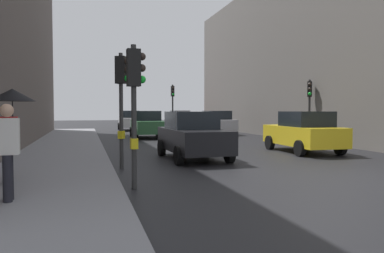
% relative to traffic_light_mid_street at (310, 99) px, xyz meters
% --- Properties ---
extents(ground_plane, '(120.00, 120.00, 0.00)m').
position_rel_traffic_light_mid_street_xyz_m(ground_plane, '(-5.38, -9.32, -2.40)').
color(ground_plane, black).
extents(sidewalk_kerb, '(3.35, 40.00, 0.16)m').
position_rel_traffic_light_mid_street_xyz_m(sidewalk_kerb, '(-12.75, -3.32, -2.32)').
color(sidewalk_kerb, gray).
rests_on(sidewalk_kerb, ground).
extents(building_facade_right, '(12.00, 33.76, 11.10)m').
position_rel_traffic_light_mid_street_xyz_m(building_facade_right, '(6.31, 3.14, 3.15)').
color(building_facade_right, slate).
rests_on(building_facade_right, ground).
extents(traffic_light_mid_street, '(0.36, 0.44, 3.48)m').
position_rel_traffic_light_mid_street_xyz_m(traffic_light_mid_street, '(0.00, 0.00, 0.00)').
color(traffic_light_mid_street, '#2D2D2D').
rests_on(traffic_light_mid_street, ground).
extents(traffic_light_far_median, '(0.24, 0.43, 3.85)m').
position_rel_traffic_light_mid_street_xyz_m(traffic_light_far_median, '(-5.11, 11.31, 0.25)').
color(traffic_light_far_median, '#2D2D2D').
rests_on(traffic_light_far_median, ground).
extents(traffic_light_near_right, '(0.45, 0.36, 3.57)m').
position_rel_traffic_light_mid_street_xyz_m(traffic_light_near_right, '(-10.75, -6.37, 0.06)').
color(traffic_light_near_right, '#2D2D2D').
rests_on(traffic_light_near_right, ground).
extents(traffic_light_near_left, '(0.43, 0.25, 3.30)m').
position_rel_traffic_light_mid_street_xyz_m(traffic_light_near_left, '(-10.75, -9.53, -0.13)').
color(traffic_light_near_left, '#2D2D2D').
rests_on(traffic_light_near_left, ground).
extents(car_red_sedan, '(2.04, 4.21, 1.76)m').
position_rel_traffic_light_mid_street_xyz_m(car_red_sedan, '(-2.60, 19.14, -1.53)').
color(car_red_sedan, red).
rests_on(car_red_sedan, ground).
extents(car_white_compact, '(2.13, 4.26, 1.76)m').
position_rel_traffic_light_mid_street_xyz_m(car_white_compact, '(-8.00, 16.00, -1.53)').
color(car_white_compact, silver).
rests_on(car_white_compact, ground).
extents(car_green_estate, '(2.07, 4.23, 1.76)m').
position_rel_traffic_light_mid_street_xyz_m(car_green_estate, '(-7.91, 6.56, -1.53)').
color(car_green_estate, '#2D6038').
rests_on(car_green_estate, ground).
extents(car_dark_suv, '(2.07, 4.23, 1.76)m').
position_rel_traffic_light_mid_street_xyz_m(car_dark_suv, '(-8.02, -4.71, -1.53)').
color(car_dark_suv, black).
rests_on(car_dark_suv, ground).
extents(car_yellow_taxi, '(2.14, 4.26, 1.76)m').
position_rel_traffic_light_mid_street_xyz_m(car_yellow_taxi, '(-2.83, -3.92, -1.53)').
color(car_yellow_taxi, yellow).
rests_on(car_yellow_taxi, ground).
extents(car_silver_hatchback, '(2.15, 4.27, 1.76)m').
position_rel_traffic_light_mid_street_xyz_m(car_silver_hatchback, '(-2.47, 8.42, -1.53)').
color(car_silver_hatchback, '#BCBCC1').
rests_on(car_silver_hatchback, ground).
extents(pedestrian_with_umbrella, '(1.00, 1.00, 2.14)m').
position_rel_traffic_light_mid_street_xyz_m(pedestrian_with_umbrella, '(-13.45, -8.87, -0.56)').
color(pedestrian_with_umbrella, black).
rests_on(pedestrian_with_umbrella, sidewalk_kerb).
extents(pedestrian_with_black_backpack, '(0.61, 0.36, 1.77)m').
position_rel_traffic_light_mid_street_xyz_m(pedestrian_with_black_backpack, '(-13.25, -10.70, -1.24)').
color(pedestrian_with_black_backpack, black).
rests_on(pedestrian_with_black_backpack, sidewalk_kerb).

